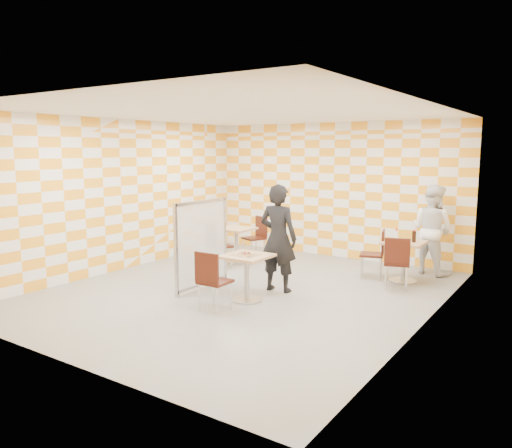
{
  "coord_description": "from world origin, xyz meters",
  "views": [
    {
      "loc": [
        4.74,
        -6.77,
        2.39
      ],
      "look_at": [
        0.1,
        0.2,
        1.15
      ],
      "focal_mm": 35.0,
      "sensor_mm": 36.0,
      "label": 1
    }
  ],
  "objects_px": {
    "chair_second_front": "(397,259)",
    "sport_bottle": "(397,235)",
    "chair_empty_far": "(257,234)",
    "partition": "(202,244)",
    "empty_table": "(236,239)",
    "chair_main_front": "(211,277)",
    "main_table": "(247,270)",
    "chair_empty_near": "(216,242)",
    "soda_bottle": "(414,237)",
    "second_table": "(404,254)",
    "chair_second_side": "(377,250)",
    "man_dark": "(278,238)",
    "man_white": "(432,229)"
  },
  "relations": [
    {
      "from": "chair_second_front",
      "to": "sport_bottle",
      "type": "relative_size",
      "value": 4.62
    },
    {
      "from": "sport_bottle",
      "to": "chair_empty_far",
      "type": "bearing_deg",
      "value": 178.13
    },
    {
      "from": "chair_main_front",
      "to": "chair_second_front",
      "type": "distance_m",
      "value": 3.31
    },
    {
      "from": "chair_second_side",
      "to": "soda_bottle",
      "type": "xyz_separation_m",
      "value": [
        0.65,
        0.07,
        0.31
      ]
    },
    {
      "from": "chair_empty_near",
      "to": "main_table",
      "type": "bearing_deg",
      "value": -39.53
    },
    {
      "from": "sport_bottle",
      "to": "chair_main_front",
      "type": "bearing_deg",
      "value": -114.98
    },
    {
      "from": "main_table",
      "to": "chair_main_front",
      "type": "relative_size",
      "value": 0.81
    },
    {
      "from": "chair_second_side",
      "to": "man_dark",
      "type": "relative_size",
      "value": 0.5
    },
    {
      "from": "chair_second_front",
      "to": "chair_empty_far",
      "type": "height_order",
      "value": "same"
    },
    {
      "from": "chair_empty_far",
      "to": "main_table",
      "type": "bearing_deg",
      "value": -59.53
    },
    {
      "from": "chair_second_side",
      "to": "man_white",
      "type": "xyz_separation_m",
      "value": [
        0.74,
        0.96,
        0.33
      ]
    },
    {
      "from": "chair_main_front",
      "to": "man_dark",
      "type": "distance_m",
      "value": 1.6
    },
    {
      "from": "chair_empty_far",
      "to": "partition",
      "type": "height_order",
      "value": "partition"
    },
    {
      "from": "chair_empty_near",
      "to": "soda_bottle",
      "type": "relative_size",
      "value": 4.02
    },
    {
      "from": "main_table",
      "to": "chair_second_side",
      "type": "distance_m",
      "value": 2.79
    },
    {
      "from": "man_dark",
      "to": "sport_bottle",
      "type": "height_order",
      "value": "man_dark"
    },
    {
      "from": "chair_empty_near",
      "to": "man_dark",
      "type": "distance_m",
      "value": 2.07
    },
    {
      "from": "empty_table",
      "to": "chair_second_front",
      "type": "height_order",
      "value": "chair_second_front"
    },
    {
      "from": "chair_second_front",
      "to": "sport_bottle",
      "type": "bearing_deg",
      "value": 109.43
    },
    {
      "from": "second_table",
      "to": "chair_empty_far",
      "type": "xyz_separation_m",
      "value": [
        -3.37,
        0.25,
        0.04
      ]
    },
    {
      "from": "main_table",
      "to": "partition",
      "type": "bearing_deg",
      "value": 170.92
    },
    {
      "from": "chair_empty_near",
      "to": "man_white",
      "type": "bearing_deg",
      "value": 27.86
    },
    {
      "from": "empty_table",
      "to": "chair_main_front",
      "type": "xyz_separation_m",
      "value": [
        1.68,
        -2.94,
        0.04
      ]
    },
    {
      "from": "chair_empty_far",
      "to": "sport_bottle",
      "type": "xyz_separation_m",
      "value": [
        3.17,
        -0.1,
        0.29
      ]
    },
    {
      "from": "chair_empty_near",
      "to": "partition",
      "type": "relative_size",
      "value": 0.6
    },
    {
      "from": "man_white",
      "to": "empty_table",
      "type": "bearing_deg",
      "value": 39.39
    },
    {
      "from": "second_table",
      "to": "chair_second_side",
      "type": "xyz_separation_m",
      "value": [
        -0.49,
        -0.05,
        0.04
      ]
    },
    {
      "from": "chair_second_side",
      "to": "partition",
      "type": "xyz_separation_m",
      "value": [
        -2.29,
        -2.33,
        0.25
      ]
    },
    {
      "from": "chair_main_front",
      "to": "man_dark",
      "type": "bearing_deg",
      "value": 81.94
    },
    {
      "from": "second_table",
      "to": "chair_second_front",
      "type": "distance_m",
      "value": 0.62
    },
    {
      "from": "main_table",
      "to": "chair_empty_near",
      "type": "relative_size",
      "value": 0.81
    },
    {
      "from": "chair_empty_far",
      "to": "second_table",
      "type": "bearing_deg",
      "value": -4.31
    },
    {
      "from": "second_table",
      "to": "man_white",
      "type": "relative_size",
      "value": 0.43
    },
    {
      "from": "chair_second_front",
      "to": "chair_empty_far",
      "type": "bearing_deg",
      "value": 165.88
    },
    {
      "from": "chair_second_side",
      "to": "chair_empty_near",
      "type": "distance_m",
      "value": 3.19
    },
    {
      "from": "empty_table",
      "to": "soda_bottle",
      "type": "xyz_separation_m",
      "value": [
        3.66,
        0.42,
        0.34
      ]
    },
    {
      "from": "second_table",
      "to": "empty_table",
      "type": "xyz_separation_m",
      "value": [
        -3.49,
        -0.39,
        0.0
      ]
    },
    {
      "from": "chair_main_front",
      "to": "chair_second_front",
      "type": "xyz_separation_m",
      "value": [
        1.89,
        2.72,
        0.0
      ]
    },
    {
      "from": "second_table",
      "to": "sport_bottle",
      "type": "bearing_deg",
      "value": 142.33
    },
    {
      "from": "partition",
      "to": "sport_bottle",
      "type": "height_order",
      "value": "partition"
    },
    {
      "from": "chair_main_front",
      "to": "chair_second_side",
      "type": "height_order",
      "value": "same"
    },
    {
      "from": "chair_main_front",
      "to": "sport_bottle",
      "type": "xyz_separation_m",
      "value": [
        1.62,
        3.48,
        0.29
      ]
    },
    {
      "from": "chair_second_side",
      "to": "sport_bottle",
      "type": "xyz_separation_m",
      "value": [
        0.29,
        0.2,
        0.29
      ]
    },
    {
      "from": "chair_second_side",
      "to": "partition",
      "type": "relative_size",
      "value": 0.6
    },
    {
      "from": "sport_bottle",
      "to": "soda_bottle",
      "type": "bearing_deg",
      "value": -18.88
    },
    {
      "from": "chair_second_front",
      "to": "chair_second_side",
      "type": "xyz_separation_m",
      "value": [
        -0.56,
        0.56,
        0.0
      ]
    },
    {
      "from": "partition",
      "to": "chair_second_side",
      "type": "bearing_deg",
      "value": 45.55
    },
    {
      "from": "chair_main_front",
      "to": "sport_bottle",
      "type": "relative_size",
      "value": 4.62
    },
    {
      "from": "partition",
      "to": "soda_bottle",
      "type": "distance_m",
      "value": 3.8
    },
    {
      "from": "second_table",
      "to": "man_dark",
      "type": "height_order",
      "value": "man_dark"
    }
  ]
}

